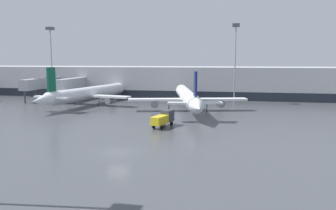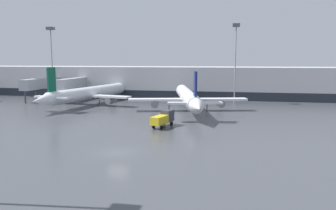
% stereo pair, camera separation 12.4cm
% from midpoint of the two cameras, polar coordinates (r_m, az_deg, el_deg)
% --- Properties ---
extents(ground_plane, '(320.00, 320.00, 0.00)m').
position_cam_midpoint_polar(ground_plane, '(40.14, -8.61, -8.18)').
color(ground_plane, '#424449').
extents(terminal_building, '(160.00, 31.98, 9.00)m').
position_cam_midpoint_polar(terminal_building, '(99.27, 3.07, 4.06)').
color(terminal_building, '#B2B2B7').
rests_on(terminal_building, ground_plane).
extents(parked_jet_1, '(22.81, 36.77, 9.51)m').
position_cam_midpoint_polar(parked_jet_1, '(82.96, -13.69, 2.00)').
color(parked_jet_1, silver).
rests_on(parked_jet_1, ground_plane).
extents(parked_jet_3, '(25.63, 36.69, 9.05)m').
position_cam_midpoint_polar(parked_jet_3, '(71.25, 3.52, 1.40)').
color(parked_jet_3, white).
rests_on(parked_jet_3, ground_plane).
extents(service_truck_0, '(3.15, 5.74, 2.61)m').
position_cam_midpoint_polar(service_truck_0, '(54.17, -0.79, -2.33)').
color(service_truck_0, gold).
rests_on(service_truck_0, ground_plane).
extents(apron_light_mast_2, '(1.80, 1.80, 19.99)m').
position_cam_midpoint_polar(apron_light_mast_2, '(84.95, 11.77, 10.76)').
color(apron_light_mast_2, gray).
rests_on(apron_light_mast_2, ground_plane).
extents(apron_light_mast_7, '(1.80, 1.80, 20.10)m').
position_cam_midpoint_polar(apron_light_mast_7, '(98.54, -19.65, 10.10)').
color(apron_light_mast_7, gray).
rests_on(apron_light_mast_7, ground_plane).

